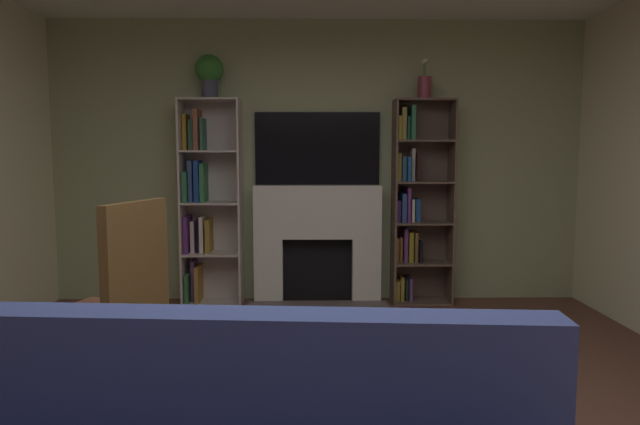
{
  "coord_description": "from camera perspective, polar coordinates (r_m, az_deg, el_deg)",
  "views": [
    {
      "loc": [
        -0.05,
        -2.54,
        1.42
      ],
      "look_at": [
        0.0,
        1.17,
        1.04
      ],
      "focal_mm": 31.72,
      "sensor_mm": 36.0,
      "label": 1
    }
  ],
  "objects": [
    {
      "name": "wall_back_accent",
      "position": [
        5.5,
        -0.28,
        5.11
      ],
      "size": [
        5.2,
        0.06,
        2.69
      ],
      "primitive_type": "cube",
      "color": "#A0AC80",
      "rests_on": "ground_plane"
    },
    {
      "name": "bookshelf_left",
      "position": [
        5.46,
        -11.49,
        0.88
      ],
      "size": [
        0.56,
        0.32,
        1.93
      ],
      "color": "beige",
      "rests_on": "ground_plane"
    },
    {
      "name": "fireplace",
      "position": [
        5.42,
        -0.26,
        -2.85
      ],
      "size": [
        1.31,
        0.52,
        1.13
      ],
      "color": "white",
      "rests_on": "ground_plane"
    },
    {
      "name": "bookshelf_right",
      "position": [
        5.47,
        9.58,
        0.98
      ],
      "size": [
        0.56,
        0.31,
        1.93
      ],
      "color": "brown",
      "rests_on": "ground_plane"
    },
    {
      "name": "coffee_table",
      "position": [
        2.4,
        -6.68,
        -20.28
      ],
      "size": [
        0.73,
        0.41,
        0.44
      ],
      "color": "brown",
      "rests_on": "ground_plane"
    },
    {
      "name": "armchair",
      "position": [
        3.54,
        -20.11,
        -8.58
      ],
      "size": [
        0.71,
        0.72,
        1.16
      ],
      "color": "brown",
      "rests_on": "ground_plane"
    },
    {
      "name": "vase_with_flowers",
      "position": [
        5.46,
        10.51,
        12.45
      ],
      "size": [
        0.12,
        0.12,
        0.38
      ],
      "color": "#8B3346",
      "rests_on": "bookshelf_right"
    },
    {
      "name": "tv",
      "position": [
        5.44,
        -0.27,
        6.46
      ],
      "size": [
        1.19,
        0.06,
        0.69
      ],
      "primitive_type": "cube",
      "color": "black",
      "rests_on": "fireplace"
    },
    {
      "name": "potted_plant",
      "position": [
        5.45,
        -11.1,
        13.68
      ],
      "size": [
        0.26,
        0.26,
        0.4
      ],
      "color": "#45495E",
      "rests_on": "bookshelf_left"
    }
  ]
}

